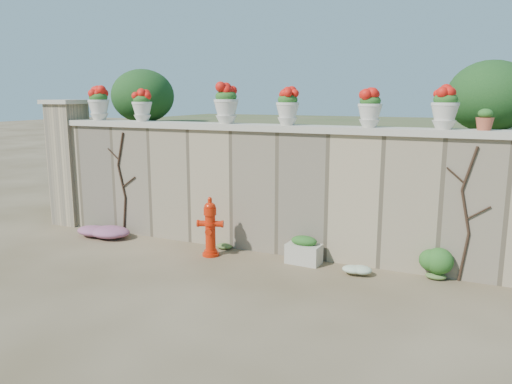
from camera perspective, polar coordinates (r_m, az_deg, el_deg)
The scene contains 21 objects.
ground at distance 7.07m, azimuth -5.88°, elevation -10.35°, with size 80.00×80.00×0.00m, color brown.
stone_wall at distance 8.33m, azimuth 0.26°, elevation 0.17°, with size 8.00×0.40×2.00m, color #9D8968.
wall_cap at distance 8.20m, azimuth 0.27°, elevation 7.39°, with size 8.10×0.52×0.10m, color beige.
gate_pillar at distance 10.68m, azimuth -20.50°, elevation 3.26°, with size 0.72×0.72×2.48m.
raised_fill at distance 11.29m, azimuth 7.00°, elevation 2.95°, with size 9.00×6.00×2.00m, color #384C23.
back_shrub_left at distance 10.87m, azimuth -12.81°, elevation 10.65°, with size 1.30×1.30×1.10m, color #143814.
back_shrub_right at distance 8.65m, azimuth 25.19°, elevation 9.87°, with size 1.30×1.30×1.10m, color #143814.
vine_left at distance 9.56m, azimuth -15.05°, elevation 1.14°, with size 0.60×0.04×1.91m.
vine_right at distance 7.41m, azimuth 22.90°, elevation -2.17°, with size 0.60×0.04×1.91m.
fire_hydrant at distance 8.08m, azimuth -5.25°, elevation -3.97°, with size 0.42×0.30×0.96m.
planter_box at distance 7.80m, azimuth 5.49°, elevation -6.69°, with size 0.55×0.34×0.44m.
green_shrub at distance 7.57m, azimuth 19.53°, elevation -7.04°, with size 0.64×0.58×0.61m, color #1E5119.
magenta_clump at distance 9.55m, azimuth -17.15°, elevation -4.29°, with size 0.97×0.64×0.26m, color #C928A3.
white_flowers at distance 7.42m, azimuth 11.51°, elevation -8.68°, with size 0.53×0.43×0.19m, color white.
urn_pot_0 at distance 10.02m, azimuth -17.54°, elevation 9.59°, with size 0.40×0.40×0.62m.
urn_pot_1 at distance 9.38m, azimuth -12.90°, elevation 9.59°, with size 0.36×0.36×0.56m.
urn_pot_2 at distance 8.45m, azimuth -3.43°, elevation 9.99°, with size 0.41×0.41×0.65m.
urn_pot_3 at distance 7.99m, azimuth 3.63°, elevation 9.67°, with size 0.37×0.37×0.57m.
urn_pot_4 at distance 7.62m, azimuth 12.89°, elevation 9.29°, with size 0.36×0.36×0.56m.
urn_pot_5 at distance 7.47m, azimuth 20.79°, elevation 8.97°, with size 0.38×0.38×0.59m.
terracotta_pot at distance 7.46m, azimuth 24.68°, elevation 7.42°, with size 0.23×0.23×0.28m.
Camera 1 is at (3.38, -5.65, 2.57)m, focal length 35.00 mm.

